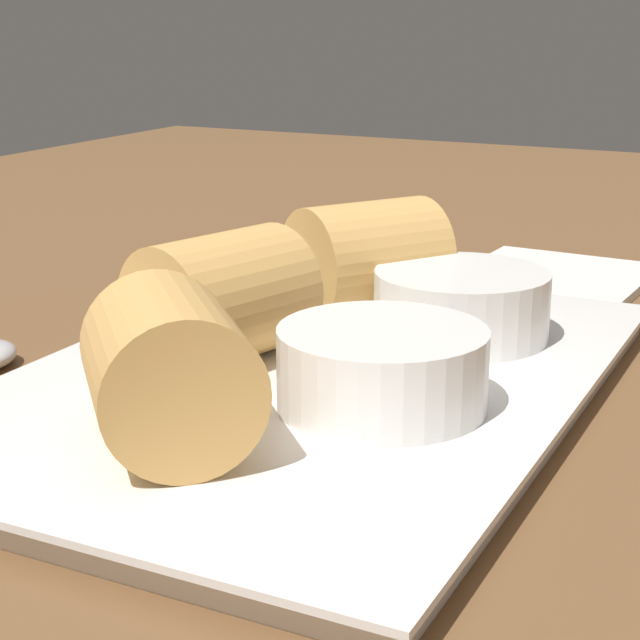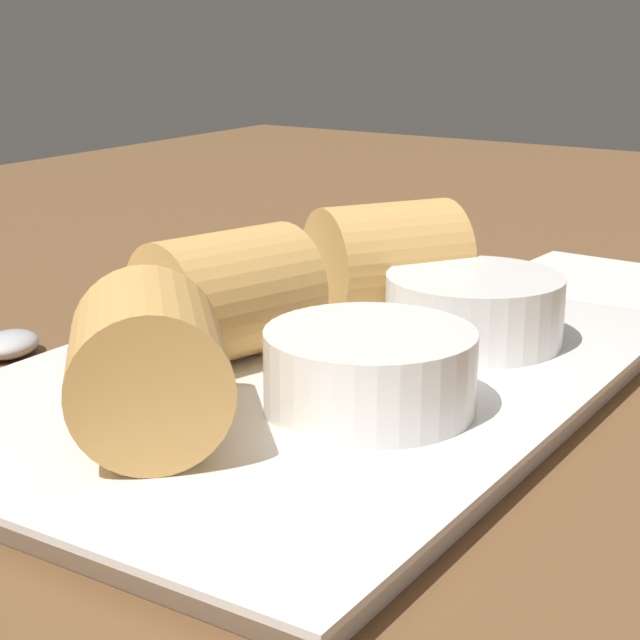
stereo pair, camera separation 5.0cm
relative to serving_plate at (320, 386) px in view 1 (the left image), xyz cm
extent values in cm
cube|color=brown|center=(-3.12, -0.46, -1.76)|extent=(180.00, 140.00, 2.00)
cube|color=white|center=(0.00, 0.00, -0.16)|extent=(34.00, 22.94, 1.20)
cube|color=white|center=(0.00, 0.00, 0.59)|extent=(35.36, 23.85, 0.30)
cylinder|color=#DBA356|center=(-9.77, -2.08, 3.70)|extent=(9.38, 8.97, 5.92)
sphere|color=beige|center=(-12.10, -0.56, 3.70)|extent=(3.85, 3.85, 3.85)
cylinder|color=#DBA356|center=(10.05, -1.14, 3.70)|extent=(9.40, 9.34, 5.92)
sphere|color=#6B9E47|center=(8.03, -3.04, 3.70)|extent=(3.85, 3.85, 3.85)
cylinder|color=#DBA356|center=(0.65, -4.70, 3.70)|extent=(8.70, 7.75, 5.92)
sphere|color=#56843D|center=(-2.01, -3.91, 3.70)|extent=(3.85, 3.85, 3.85)
cylinder|color=white|center=(2.91, 4.28, 2.41)|extent=(8.62, 8.62, 3.33)
cylinder|color=maroon|center=(2.91, 4.28, 3.77)|extent=(7.07, 7.07, 0.60)
cylinder|color=white|center=(-7.69, 3.93, 2.41)|extent=(8.62, 8.62, 3.33)
cylinder|color=#477038|center=(-7.69, 3.93, 3.77)|extent=(7.07, 7.07, 0.60)
cube|color=silver|center=(-25.69, 3.80, -0.46)|extent=(14.05, 12.16, 0.60)
camera|label=1|loc=(40.67, 20.34, 16.58)|focal=60.00mm
camera|label=2|loc=(38.19, 24.69, 16.58)|focal=60.00mm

